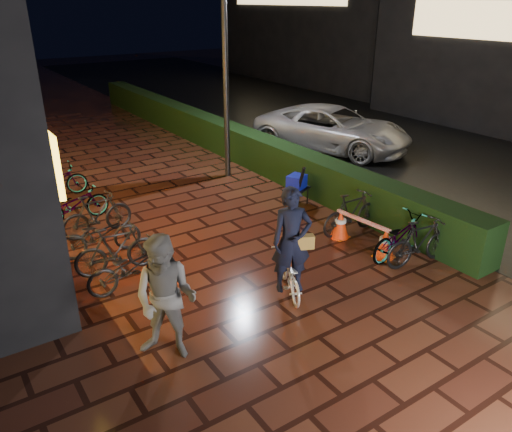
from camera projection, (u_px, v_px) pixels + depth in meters
ground at (283, 279)px, 9.12m from camera, size 80.00×80.00×0.00m
asphalt_road at (403, 144)px, 17.52m from camera, size 11.00×60.00×0.01m
hedge at (219, 135)px, 16.69m from camera, size 0.70×20.00×1.00m
bystander_person at (166, 298)px, 6.85m from camera, size 1.15×1.15×1.88m
van at (333, 129)px, 16.62m from camera, size 4.22×5.70×1.44m
lamp_post_hedge at (225, 61)px, 13.17m from camera, size 0.55×0.17×5.80m
lamp_post_sf at (28, 87)px, 12.68m from camera, size 0.46×0.13×4.80m
cyclist at (290, 256)px, 8.40m from camera, size 0.99×1.45×1.97m
traffic_barrier at (362, 233)px, 10.20m from camera, size 0.51×1.56×0.63m
cart_assembly at (297, 184)px, 12.16m from camera, size 0.74×0.80×1.12m
parked_bikes_storefront at (92, 221)px, 10.44m from camera, size 1.87×5.98×0.94m
parked_bikes_hedge at (389, 230)px, 10.00m from camera, size 1.69×2.32×0.94m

